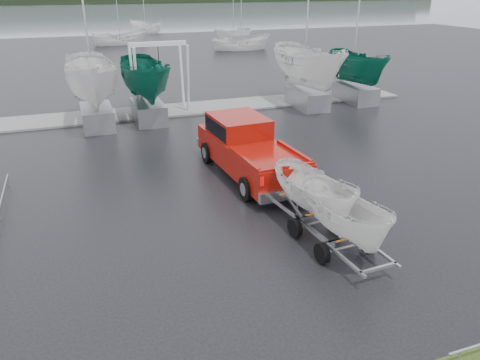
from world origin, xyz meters
TOP-DOWN VIEW (x-y plane):
  - ground_plane at (0.00, 0.00)m, footprint 120.00×120.00m
  - lake at (0.00, 100.00)m, footprint 300.00×300.00m
  - dock at (0.00, 13.00)m, footprint 30.00×3.00m
  - pickup_truck at (0.40, 2.13)m, footprint 2.74×6.70m
  - trailer_hitched at (0.80, -4.68)m, footprint 1.81×3.66m
  - trailer_parked at (0.72, -3.07)m, footprint 1.84×3.72m
  - boat_hoist at (-0.98, 13.00)m, footprint 3.30×2.18m
  - keelboat_0 at (-4.86, 11.00)m, footprint 2.68×3.20m
  - keelboat_1 at (-2.08, 11.20)m, footprint 2.45×3.20m
  - keelboat_2 at (7.76, 11.00)m, footprint 2.77×3.20m
  - keelboat_3 at (11.45, 11.30)m, footprint 2.19×3.20m
  - moored_boat_1 at (0.53, 47.62)m, footprint 3.45×3.40m
  - moored_boat_2 at (13.10, 37.77)m, footprint 2.88×2.81m
  - moored_boat_3 at (15.87, 48.49)m, footprint 3.14×3.11m
  - moored_boat_5 at (6.20, 63.14)m, footprint 3.56×3.59m

SIDE VIEW (x-z plane):
  - lake at x=0.00m, z-range -0.01..-0.01m
  - ground_plane at x=0.00m, z-range 0.00..0.00m
  - moored_boat_1 at x=0.53m, z-range -5.82..5.83m
  - moored_boat_2 at x=13.10m, z-range -5.72..5.72m
  - moored_boat_5 at x=6.20m, z-range -5.71..5.72m
  - moored_boat_3 at x=15.87m, z-range -5.59..5.60m
  - dock at x=0.00m, z-range -0.01..0.11m
  - pickup_truck at x=0.40m, z-range 0.05..2.23m
  - trailer_hitched at x=0.80m, z-range 0.20..4.46m
  - trailer_parked at x=0.72m, z-range 0.20..4.50m
  - boat_hoist at x=-0.98m, z-range 0.61..4.73m
  - keelboat_3 at x=11.45m, z-range -1.73..8.62m
  - keelboat_1 at x=-2.08m, z-range 0.08..7.68m
  - keelboat_0 at x=-4.86m, z-range -1.16..9.70m
  - keelboat_2 at x=7.76m, z-range -1.07..9.88m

